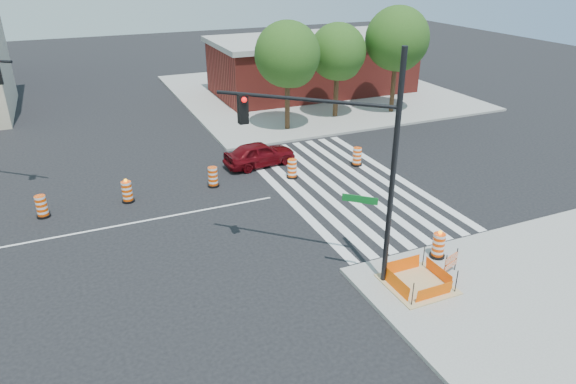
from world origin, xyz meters
The scene contains 18 objects.
ground centered at (0.00, 0.00, 0.00)m, with size 120.00×120.00×0.00m, color black.
sidewalk_ne centered at (18.00, 18.00, 0.07)m, with size 22.00×22.00×0.15m, color gray.
crosswalk_east centered at (10.95, 0.00, 0.01)m, with size 6.75×13.50×0.01m.
lane_centerline centered at (0.00, 0.00, 0.01)m, with size 14.00×0.12×0.01m, color silver.
excavation_pit centered at (9.00, -9.00, 0.22)m, with size 2.20×2.20×0.90m.
brick_storefront centered at (18.00, 18.00, 2.32)m, with size 16.50×8.50×4.60m.
red_coupe centered at (8.03, 4.14, 0.68)m, with size 1.61×4.01×1.37m, color #58070D.
signal_pole_se centered at (6.78, -7.14, 5.01)m, with size 4.67×4.26×8.17m.
pit_drum centered at (10.83, -7.77, 0.63)m, with size 0.58×0.58×1.15m.
barricade centered at (10.51, -8.88, 0.66)m, with size 0.76×0.28×0.92m.
tree_north_c centered at (11.99, 9.31, 4.77)m, with size 4.18×4.18×7.10m.
tree_north_d centered at (16.31, 10.61, 4.45)m, with size 3.92×3.90×6.63m.
tree_north_e centered at (20.70, 10.02, 5.12)m, with size 4.48×4.48×7.62m.
median_drum_2 centered at (-3.09, 2.23, 0.48)m, with size 0.60×0.60×1.02m.
median_drum_3 centered at (0.63, 2.31, 0.49)m, with size 0.60×0.60×1.18m.
median_drum_4 centered at (4.86, 2.42, 0.48)m, with size 0.60×0.60×1.02m.
median_drum_5 centered at (8.98, 1.81, 0.48)m, with size 0.60×0.60×1.02m.
median_drum_6 centered at (13.01, 1.98, 0.48)m, with size 0.60×0.60×1.02m.
Camera 1 is at (-1.18, -20.95, 10.74)m, focal length 32.00 mm.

